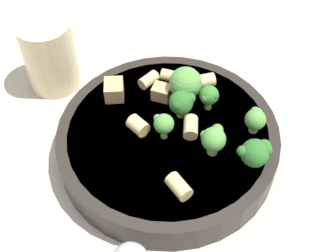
{
  "coord_description": "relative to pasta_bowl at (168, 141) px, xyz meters",
  "views": [
    {
      "loc": [
        -0.18,
        0.29,
        0.46
      ],
      "look_at": [
        0.0,
        0.0,
        0.05
      ],
      "focal_mm": 50.0,
      "sensor_mm": 36.0,
      "label": 1
    }
  ],
  "objects": [
    {
      "name": "broccoli_floret_0",
      "position": [
        -0.1,
        -0.01,
        0.04
      ],
      "size": [
        0.03,
        0.03,
        0.04
      ],
      "color": "#9EC175",
      "rests_on": "pasta_bowl"
    },
    {
      "name": "rigatoni_1",
      "position": [
        0.06,
        -0.05,
        0.02
      ],
      "size": [
        0.02,
        0.03,
        0.01
      ],
      "primitive_type": "cylinder",
      "rotation": [
        1.57,
        0.0,
        2.92
      ],
      "color": "#E0C67F",
      "rests_on": "pasta_bowl"
    },
    {
      "name": "drinking_glass",
      "position": [
        0.2,
        -0.03,
        0.02
      ],
      "size": [
        0.07,
        0.07,
        0.1
      ],
      "color": "beige",
      "rests_on": "ground_plane"
    },
    {
      "name": "broccoli_floret_5",
      "position": [
        0.0,
        0.01,
        0.04
      ],
      "size": [
        0.02,
        0.02,
        0.03
      ],
      "color": "#93B766",
      "rests_on": "pasta_bowl"
    },
    {
      "name": "rigatoni_5",
      "position": [
        -0.05,
        0.06,
        0.03
      ],
      "size": [
        0.03,
        0.03,
        0.02
      ],
      "primitive_type": "cylinder",
      "rotation": [
        1.57,
        0.0,
        1.16
      ],
      "color": "#E0C67F",
      "rests_on": "pasta_bowl"
    },
    {
      "name": "chicken_chunk_0",
      "position": [
        0.03,
        -0.04,
        0.03
      ],
      "size": [
        0.02,
        0.02,
        0.02
      ],
      "primitive_type": "cube",
      "rotation": [
        0.0,
        0.0,
        0.21
      ],
      "color": "tan",
      "rests_on": "pasta_bowl"
    },
    {
      "name": "rigatoni_2",
      "position": [
        -0.02,
        -0.01,
        0.03
      ],
      "size": [
        0.03,
        0.03,
        0.02
      ],
      "primitive_type": "cylinder",
      "rotation": [
        1.57,
        0.0,
        0.48
      ],
      "color": "#E0C67F",
      "rests_on": "pasta_bowl"
    },
    {
      "name": "rigatoni_0",
      "position": [
        0.04,
        -0.07,
        0.02
      ],
      "size": [
        0.02,
        0.02,
        0.01
      ],
      "primitive_type": "cylinder",
      "rotation": [
        1.57,
        0.0,
        1.8
      ],
      "color": "#E0C67F",
      "rests_on": "pasta_bowl"
    },
    {
      "name": "chicken_chunk_1",
      "position": [
        0.09,
        -0.01,
        0.03
      ],
      "size": [
        0.03,
        0.04,
        0.02
      ],
      "primitive_type": "cube",
      "rotation": [
        0.0,
        0.0,
        2.18
      ],
      "color": "tan",
      "rests_on": "pasta_bowl"
    },
    {
      "name": "broccoli_floret_3",
      "position": [
        -0.06,
        -0.0,
        0.04
      ],
      "size": [
        0.03,
        0.03,
        0.04
      ],
      "color": "#93B766",
      "rests_on": "pasta_bowl"
    },
    {
      "name": "broccoli_floret_4",
      "position": [
        -0.08,
        -0.05,
        0.04
      ],
      "size": [
        0.02,
        0.03,
        0.03
      ],
      "color": "#9EC175",
      "rests_on": "pasta_bowl"
    },
    {
      "name": "rigatoni_4",
      "position": [
        0.03,
        0.02,
        0.03
      ],
      "size": [
        0.03,
        0.02,
        0.02
      ],
      "primitive_type": "cylinder",
      "rotation": [
        1.57,
        0.0,
        1.3
      ],
      "color": "#E0C67F",
      "rests_on": "pasta_bowl"
    },
    {
      "name": "ground_plane",
      "position": [
        0.0,
        0.0,
        -0.02
      ],
      "size": [
        2.0,
        2.0,
        0.0
      ],
      "primitive_type": "plane",
      "color": "#BCB29E"
    },
    {
      "name": "broccoli_floret_2",
      "position": [
        -0.02,
        -0.06,
        0.04
      ],
      "size": [
        0.02,
        0.03,
        0.03
      ],
      "color": "#9EC175",
      "rests_on": "pasta_bowl"
    },
    {
      "name": "rigatoni_3",
      "position": [
        -0.0,
        -0.09,
        0.03
      ],
      "size": [
        0.03,
        0.03,
        0.02
      ],
      "primitive_type": "cylinder",
      "rotation": [
        1.57,
        0.0,
        2.37
      ],
      "color": "#E0C67F",
      "rests_on": "pasta_bowl"
    },
    {
      "name": "pasta_bowl",
      "position": [
        0.0,
        0.0,
        0.0
      ],
      "size": [
        0.26,
        0.26,
        0.04
      ],
      "color": "#28231E",
      "rests_on": "ground_plane"
    },
    {
      "name": "broccoli_floret_1",
      "position": [
        0.01,
        -0.06,
        0.04
      ],
      "size": [
        0.04,
        0.04,
        0.05
      ],
      "color": "#9EC175",
      "rests_on": "pasta_bowl"
    },
    {
      "name": "broccoli_floret_6",
      "position": [
        -0.0,
        -0.03,
        0.04
      ],
      "size": [
        0.03,
        0.03,
        0.04
      ],
      "color": "#93B766",
      "rests_on": "pasta_bowl"
    }
  ]
}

